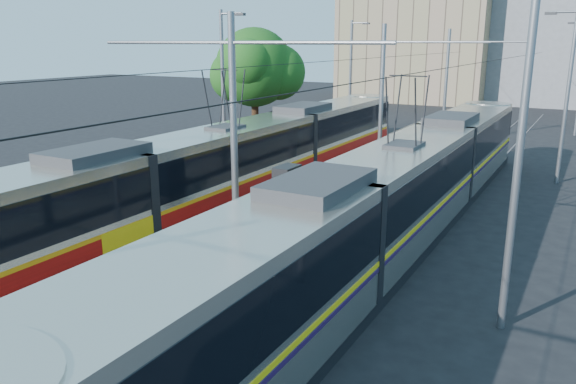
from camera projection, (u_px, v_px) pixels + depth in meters
The scene contains 11 objects.
platform at pixel (354, 193), 24.34m from camera, with size 4.00×50.00×0.30m, color gray.
tactile_strip_left at pixel (324, 186), 24.98m from camera, with size 0.70×50.00×0.01m, color gray.
tactile_strip_right at pixel (386, 194), 23.62m from camera, with size 0.70×50.00×0.01m, color gray.
rails at pixel (354, 196), 24.38m from camera, with size 8.71×70.00×0.03m.
tram_left at pixel (227, 169), 21.96m from camera, with size 2.43×32.30×5.50m.
tram_right at pixel (402, 190), 18.22m from camera, with size 2.43×31.07×5.50m.
catenary at pixel (328, 97), 20.80m from camera, with size 9.20×70.00×7.00m.
street_lamps at pixel (389, 92), 26.67m from camera, with size 15.18×38.22×8.00m.
shelter at pixel (287, 198), 18.72m from camera, with size 0.63×1.03×2.26m.
tree at pixel (261, 69), 32.89m from camera, with size 5.05×4.67×7.34m.
building_left at pixel (420, 43), 63.69m from camera, with size 16.32×12.24×12.75m.
Camera 1 is at (8.94, -4.91, 6.53)m, focal length 35.00 mm.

